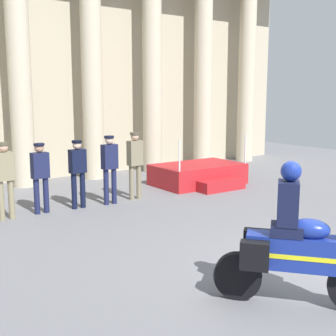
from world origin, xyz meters
The scene contains 9 objects.
ground_plane centered at (0.00, 0.00, 0.00)m, with size 28.00×28.00×0.00m, color slate.
colonnade_backdrop centered at (0.72, 9.85, 4.16)m, with size 17.84×1.51×7.89m.
reviewing_stand centered at (2.88, 6.47, 0.30)m, with size 2.67×2.17×1.53m.
officer_in_row_0 centered at (-3.02, 5.89, 1.01)m, with size 0.40×0.25×1.71m.
officer_in_row_1 centered at (-2.21, 5.97, 0.96)m, with size 0.40×0.25×1.63m.
officer_in_row_2 centered at (-1.32, 5.91, 0.98)m, with size 0.40×0.25×1.65m.
officer_in_row_3 centered at (-0.50, 5.84, 1.02)m, with size 0.40×0.25×1.72m.
officer_in_row_4 centered at (0.29, 5.94, 1.04)m, with size 0.40×0.25×1.76m.
motorcycle_with_rider centered at (-1.10, -0.29, 0.79)m, with size 1.45×1.67×1.90m.
Camera 1 is at (-5.47, -3.82, 2.71)m, focal length 46.97 mm.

